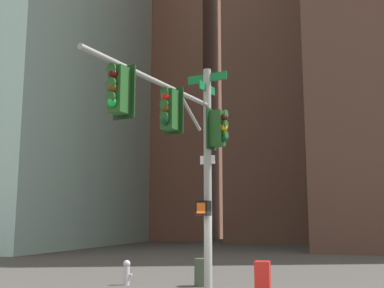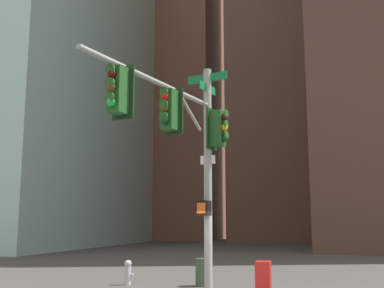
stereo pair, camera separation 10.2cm
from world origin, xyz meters
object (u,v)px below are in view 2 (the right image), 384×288
(newspaper_box, at_px, (263,279))
(litter_bin, at_px, (203,272))
(signal_pole_assembly, at_px, (186,138))
(fire_hydrant, at_px, (128,271))

(newspaper_box, bearing_deg, litter_bin, 139.44)
(litter_bin, height_order, newspaper_box, newspaper_box)
(litter_bin, bearing_deg, signal_pole_assembly, -81.31)
(litter_bin, relative_size, newspaper_box, 0.90)
(fire_hydrant, height_order, newspaper_box, newspaper_box)
(signal_pole_assembly, xyz_separation_m, litter_bin, (-0.79, 5.20, -3.86))
(fire_hydrant, distance_m, newspaper_box, 5.28)
(fire_hydrant, relative_size, newspaper_box, 0.83)
(signal_pole_assembly, relative_size, litter_bin, 6.89)
(signal_pole_assembly, bearing_deg, fire_hydrant, -129.62)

